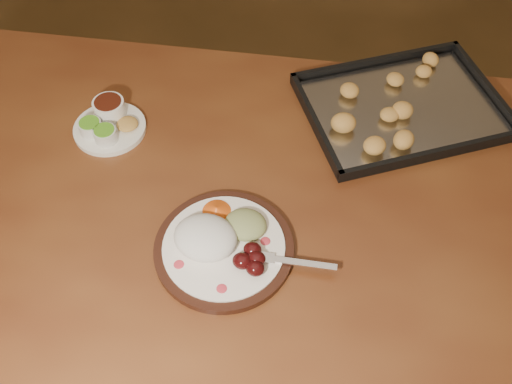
% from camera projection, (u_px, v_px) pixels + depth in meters
% --- Properties ---
extents(ground, '(4.00, 4.00, 0.00)m').
position_uv_depth(ground, '(219.00, 250.00, 1.97)').
color(ground, brown).
rests_on(ground, ground).
extents(dining_table, '(1.64, 1.15, 0.75)m').
position_uv_depth(dining_table, '(239.00, 221.00, 1.25)').
color(dining_table, brown).
rests_on(dining_table, ground).
extents(dinner_plate, '(0.35, 0.27, 0.06)m').
position_uv_depth(dinner_plate, '(222.00, 243.00, 1.08)').
color(dinner_plate, black).
rests_on(dinner_plate, dining_table).
extents(condiment_saucer, '(0.16, 0.16, 0.05)m').
position_uv_depth(condiment_saucer, '(108.00, 123.00, 1.27)').
color(condiment_saucer, white).
rests_on(condiment_saucer, dining_table).
extents(baking_tray, '(0.55, 0.52, 0.05)m').
position_uv_depth(baking_tray, '(403.00, 106.00, 1.32)').
color(baking_tray, black).
rests_on(baking_tray, dining_table).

